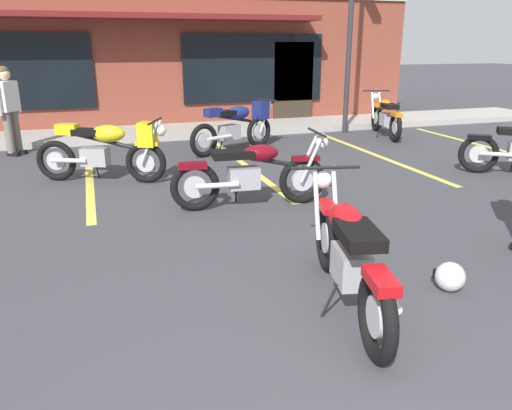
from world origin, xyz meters
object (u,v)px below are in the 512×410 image
at_px(motorcycle_green_cafe_racer, 252,173).
at_px(person_in_shorts_foreground, 9,105).
at_px(motorcycle_silver_naked, 386,116).
at_px(motorcycle_blue_standard, 107,149).
at_px(motorcycle_red_sportbike, 237,125).
at_px(helmet_on_pavement, 450,277).
at_px(motorcycle_foreground_classic, 348,253).

relative_size(motorcycle_green_cafe_racer, person_in_shorts_foreground, 1.26).
distance_m(motorcycle_silver_naked, motorcycle_green_cafe_racer, 6.12).
bearing_deg(motorcycle_blue_standard, motorcycle_silver_naked, 19.25).
bearing_deg(motorcycle_red_sportbike, motorcycle_blue_standard, -147.30).
xyz_separation_m(motorcycle_blue_standard, helmet_on_pavement, (2.67, -4.69, -0.40)).
bearing_deg(person_in_shorts_foreground, motorcycle_silver_naked, -3.02).
bearing_deg(motorcycle_green_cafe_racer, helmet_on_pavement, -71.57).
height_order(motorcycle_foreground_classic, person_in_shorts_foreground, person_in_shorts_foreground).
bearing_deg(motorcycle_red_sportbike, motorcycle_foreground_classic, -97.95).
xyz_separation_m(motorcycle_foreground_classic, motorcycle_blue_standard, (-1.68, 4.64, 0.07)).
bearing_deg(motorcycle_foreground_classic, motorcycle_red_sportbike, 82.05).
distance_m(motorcycle_green_cafe_racer, helmet_on_pavement, 2.97).
height_order(motorcycle_foreground_classic, motorcycle_red_sportbike, same).
relative_size(motorcycle_red_sportbike, helmet_on_pavement, 7.54).
height_order(motorcycle_foreground_classic, motorcycle_blue_standard, same).
bearing_deg(motorcycle_blue_standard, motorcycle_foreground_classic, -70.06).
xyz_separation_m(motorcycle_red_sportbike, helmet_on_pavement, (0.11, -6.33, -0.40)).
bearing_deg(motorcycle_silver_naked, motorcycle_green_cafe_racer, -138.10).
height_order(motorcycle_red_sportbike, helmet_on_pavement, motorcycle_red_sportbike).
bearing_deg(motorcycle_foreground_classic, motorcycle_blue_standard, 109.94).
bearing_deg(motorcycle_foreground_classic, motorcycle_green_cafe_racer, 88.81).
distance_m(motorcycle_blue_standard, motorcycle_green_cafe_racer, 2.57).
distance_m(motorcycle_blue_standard, person_in_shorts_foreground, 3.12).
relative_size(motorcycle_foreground_classic, person_in_shorts_foreground, 1.24).
height_order(motorcycle_foreground_classic, helmet_on_pavement, motorcycle_foreground_classic).
distance_m(motorcycle_red_sportbike, motorcycle_blue_standard, 3.04).
bearing_deg(helmet_on_pavement, motorcycle_blue_standard, 119.67).
bearing_deg(person_in_shorts_foreground, helmet_on_pavement, -59.45).
bearing_deg(motorcycle_green_cafe_racer, motorcycle_blue_standard, 132.60).
bearing_deg(motorcycle_silver_naked, person_in_shorts_foreground, 176.98).
xyz_separation_m(motorcycle_foreground_classic, motorcycle_silver_naked, (4.61, 6.84, 0.00)).
xyz_separation_m(motorcycle_green_cafe_racer, person_in_shorts_foreground, (-3.38, 4.51, 0.49)).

